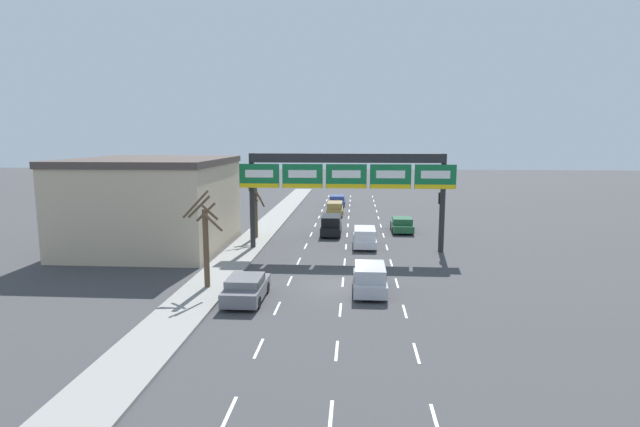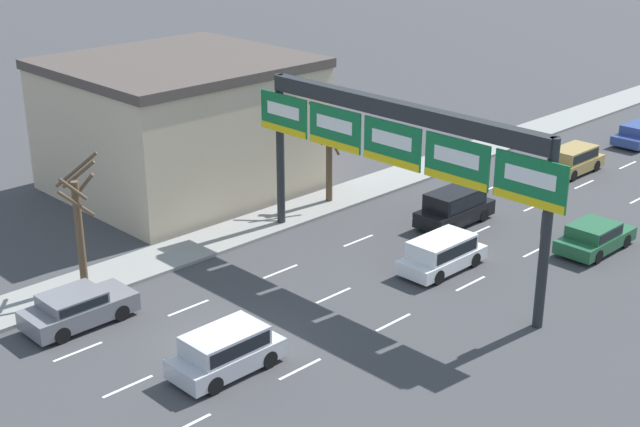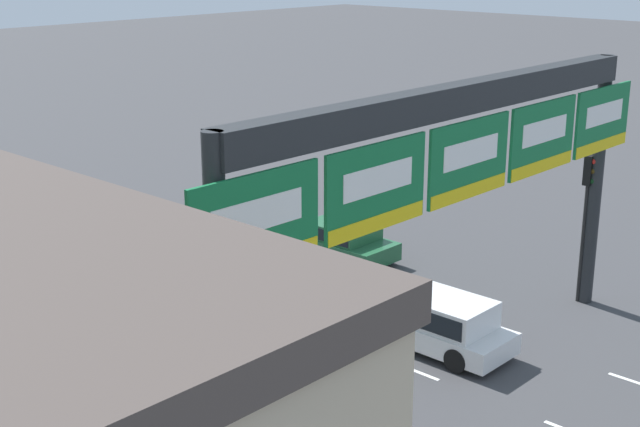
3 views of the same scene
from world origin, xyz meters
The scene contains 15 objects.
ground_plane centered at (0.00, 0.00, 0.00)m, with size 220.00×220.00×0.00m, color #3D3D3F.
sidewalk_left centered at (-8.00, 0.00, 0.07)m, with size 2.80×110.00×0.15m.
lane_dashes centered at (0.00, 13.50, 0.01)m, with size 6.72×67.00×0.01m.
sign_gantry centered at (0.00, 9.68, 6.18)m, with size 16.58×0.70×7.59m.
building_near centered at (-15.46, 9.70, 3.60)m, with size 11.56×12.41×7.19m.
suv_white centered at (1.51, 11.22, 0.86)m, with size 1.88×4.31×1.52m.
suv_black centered at (-1.45, 15.98, 0.98)m, with size 1.81×4.41×1.77m.
suv_gold centered at (-1.58, 27.31, 0.87)m, with size 1.81×4.24×1.55m.
car_blue centered at (-1.63, 35.84, 0.72)m, with size 1.99×4.89×1.32m.
car_green centered at (5.12, 17.97, 0.73)m, with size 1.94×4.30×1.36m.
suv_silver centered at (1.59, -0.95, 0.89)m, with size 1.90×4.08×1.59m.
car_grey centered at (-5.18, -2.87, 0.75)m, with size 1.99×4.30×1.39m.
traffic_light_near_gantry centered at (7.26, 9.91, 3.31)m, with size 0.30×0.35×4.63m.
tree_bare_closest centered at (-7.93, 13.52, 2.77)m, with size 1.74×1.05×5.34m.
tree_bare_second centered at (-7.94, -0.93, 3.04)m, with size 2.28×2.26×5.57m.
Camera 1 is at (0.70, -28.72, 8.84)m, focal length 28.00 mm.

